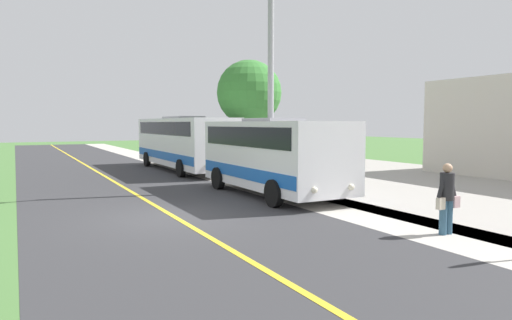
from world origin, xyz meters
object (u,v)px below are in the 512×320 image
(tree_curbside, at_px, (249,93))
(shuttle_bus_front, at_px, (273,153))
(street_light_pole, at_px, (268,75))
(pedestrian_with_bags, at_px, (447,196))
(transit_bus_rear, at_px, (183,141))

(tree_curbside, bearing_deg, shuttle_bus_front, 69.38)
(street_light_pole, xyz_separation_m, tree_curbside, (-2.52, -6.59, -0.25))
(street_light_pole, bearing_deg, tree_curbside, -110.92)
(tree_curbside, bearing_deg, pedestrian_with_bags, 81.52)
(shuttle_bus_front, bearing_deg, tree_curbside, -110.62)
(shuttle_bus_front, relative_size, transit_bus_rear, 0.70)
(shuttle_bus_front, height_order, pedestrian_with_bags, shuttle_bus_front)
(transit_bus_rear, bearing_deg, shuttle_bus_front, 90.03)
(shuttle_bus_front, xyz_separation_m, transit_bus_rear, (0.01, -10.27, 0.11))
(transit_bus_rear, bearing_deg, tree_curbside, 135.91)
(street_light_pole, distance_m, tree_curbside, 7.06)
(transit_bus_rear, xyz_separation_m, street_light_pole, (-0.32, 9.34, 2.88))
(shuttle_bus_front, bearing_deg, street_light_pole, -108.45)
(shuttle_bus_front, bearing_deg, pedestrian_with_bags, 94.83)
(transit_bus_rear, bearing_deg, pedestrian_with_bags, 92.03)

